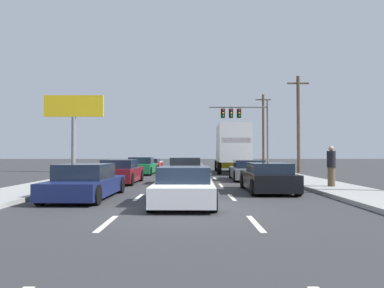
{
  "coord_description": "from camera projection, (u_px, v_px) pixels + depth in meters",
  "views": [
    {
      "loc": [
        0.25,
        -10.23,
        1.61
      ],
      "look_at": [
        0.3,
        15.19,
        2.24
      ],
      "focal_mm": 34.56,
      "sensor_mm": 36.0,
      "label": 1
    }
  ],
  "objects": [
    {
      "name": "ground_plane",
      "position": [
        189.0,
        170.0,
        35.18
      ],
      "size": [
        140.0,
        140.0,
        0.0
      ],
      "primitive_type": "plane",
      "color": "#333335"
    },
    {
      "name": "sidewalk_right",
      "position": [
        268.0,
        172.0,
        30.19
      ],
      "size": [
        2.58,
        80.0,
        0.14
      ],
      "primitive_type": "cube",
      "color": "#9E9E99",
      "rests_on": "ground_plane"
    },
    {
      "name": "sidewalk_left",
      "position": [
        108.0,
        172.0,
        30.17
      ],
      "size": [
        2.58,
        80.0,
        0.14
      ],
      "primitive_type": "cube",
      "color": "#9E9E99",
      "rests_on": "ground_plane"
    },
    {
      "name": "lane_markings",
      "position": [
        188.0,
        172.0,
        30.92
      ],
      "size": [
        3.54,
        57.0,
        0.01
      ],
      "color": "silver",
      "rests_on": "ground_plane"
    },
    {
      "name": "car_red",
      "position": [
        150.0,
        165.0,
        34.41
      ],
      "size": [
        1.96,
        4.46,
        1.1
      ],
      "color": "red",
      "rests_on": "ground_plane"
    },
    {
      "name": "car_green",
      "position": [
        141.0,
        167.0,
        27.94
      ],
      "size": [
        2.09,
        4.25,
        1.3
      ],
      "color": "#196B38",
      "rests_on": "ground_plane"
    },
    {
      "name": "car_maroon",
      "position": [
        120.0,
        172.0,
        19.61
      ],
      "size": [
        1.96,
        4.15,
        1.27
      ],
      "color": "maroon",
      "rests_on": "ground_plane"
    },
    {
      "name": "car_navy",
      "position": [
        85.0,
        183.0,
        13.12
      ],
      "size": [
        2.03,
        4.68,
        1.23
      ],
      "color": "#141E4C",
      "rests_on": "ground_plane"
    },
    {
      "name": "car_blue",
      "position": [
        189.0,
        164.0,
        34.44
      ],
      "size": [
        2.11,
        4.36,
        1.22
      ],
      "color": "#1E389E",
      "rests_on": "ground_plane"
    },
    {
      "name": "car_tan",
      "position": [
        189.0,
        168.0,
        27.41
      ],
      "size": [
        2.05,
        4.15,
        1.15
      ],
      "color": "tan",
      "rests_on": "ground_plane"
    },
    {
      "name": "car_orange",
      "position": [
        185.0,
        172.0,
        19.54
      ],
      "size": [
        1.97,
        4.11,
        1.37
      ],
      "color": "orange",
      "rests_on": "ground_plane"
    },
    {
      "name": "car_white",
      "position": [
        183.0,
        187.0,
        11.72
      ],
      "size": [
        1.96,
        4.48,
        1.18
      ],
      "color": "white",
      "rests_on": "ground_plane"
    },
    {
      "name": "box_truck",
      "position": [
        231.0,
        147.0,
        29.98
      ],
      "size": [
        2.71,
        8.48,
        3.82
      ],
      "color": "white",
      "rests_on": "ground_plane"
    },
    {
      "name": "car_gray",
      "position": [
        247.0,
        171.0,
        22.09
      ],
      "size": [
        2.11,
        4.68,
        1.2
      ],
      "color": "slate",
      "rests_on": "ground_plane"
    },
    {
      "name": "car_black",
      "position": [
        267.0,
        178.0,
        15.33
      ],
      "size": [
        1.92,
        4.25,
        1.2
      ],
      "color": "black",
      "rests_on": "ground_plane"
    },
    {
      "name": "traffic_signal_mast",
      "position": [
        241.0,
        118.0,
        38.87
      ],
      "size": [
        6.27,
        0.69,
        7.24
      ],
      "color": "#595B56",
      "rests_on": "ground_plane"
    },
    {
      "name": "utility_pole_mid",
      "position": [
        298.0,
        123.0,
        30.54
      ],
      "size": [
        1.8,
        0.28,
        8.0
      ],
      "color": "brown",
      "rests_on": "ground_plane"
    },
    {
      "name": "utility_pole_far",
      "position": [
        263.0,
        130.0,
        42.72
      ],
      "size": [
        1.8,
        0.28,
        8.42
      ],
      "color": "brown",
      "rests_on": "ground_plane"
    },
    {
      "name": "roadside_billboard",
      "position": [
        73.0,
        116.0,
        31.43
      ],
      "size": [
        5.05,
        0.36,
        6.55
      ],
      "color": "slate",
      "rests_on": "ground_plane"
    },
    {
      "name": "pedestrian_near_corner",
      "position": [
        331.0,
        166.0,
        16.4
      ],
      "size": [
        0.38,
        0.38,
        1.79
      ],
      "color": "brown",
      "rests_on": "sidewalk_right"
    }
  ]
}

